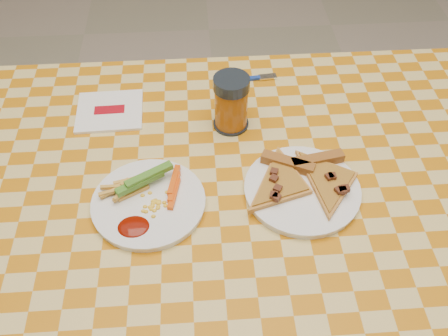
{
  "coord_description": "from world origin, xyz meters",
  "views": [
    {
      "loc": [
        -0.08,
        -0.59,
        1.48
      ],
      "look_at": [
        -0.04,
        0.05,
        0.78
      ],
      "focal_mm": 40.0,
      "sensor_mm": 36.0,
      "label": 1
    }
  ],
  "objects_px": {
    "plate_left": "(149,204)",
    "drink_glass": "(231,103)",
    "table": "(244,218)",
    "plate_right": "(302,191)"
  },
  "relations": [
    {
      "from": "table",
      "to": "plate_right",
      "type": "height_order",
      "value": "plate_right"
    },
    {
      "from": "plate_right",
      "to": "drink_glass",
      "type": "relative_size",
      "value": 1.75
    },
    {
      "from": "table",
      "to": "plate_left",
      "type": "relative_size",
      "value": 6.28
    },
    {
      "from": "table",
      "to": "drink_glass",
      "type": "xyz_separation_m",
      "value": [
        -0.01,
        0.19,
        0.13
      ]
    },
    {
      "from": "table",
      "to": "plate_right",
      "type": "relative_size",
      "value": 6.03
    },
    {
      "from": "table",
      "to": "plate_right",
      "type": "xyz_separation_m",
      "value": [
        0.11,
        -0.0,
        0.08
      ]
    },
    {
      "from": "table",
      "to": "plate_left",
      "type": "height_order",
      "value": "plate_left"
    },
    {
      "from": "plate_left",
      "to": "drink_glass",
      "type": "distance_m",
      "value": 0.27
    },
    {
      "from": "plate_left",
      "to": "drink_glass",
      "type": "relative_size",
      "value": 1.68
    },
    {
      "from": "plate_left",
      "to": "drink_glass",
      "type": "xyz_separation_m",
      "value": [
        0.17,
        0.21,
        0.05
      ]
    }
  ]
}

